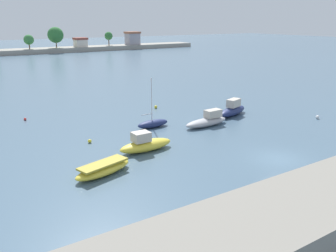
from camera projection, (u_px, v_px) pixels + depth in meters
name	position (u px, v px, depth m)	size (l,w,h in m)	color
ground_plane	(278.00, 159.00, 29.88)	(400.00, 400.00, 0.00)	#476075
moored_boat_0	(103.00, 169.00, 26.82)	(5.08, 2.76, 0.93)	yellow
moored_boat_1	(145.00, 144.00, 31.61)	(5.06, 1.71, 1.80)	yellow
moored_boat_2	(153.00, 123.00, 38.53)	(3.69, 1.31, 5.37)	navy
moored_boat_3	(207.00, 121.00, 39.11)	(5.58, 1.92, 1.68)	#9E9EA3
moored_boat_4	(233.00, 110.00, 43.34)	(5.48, 3.14, 1.97)	navy
mooring_buoy_0	(90.00, 141.00, 33.77)	(0.35, 0.35, 0.35)	yellow
mooring_buoy_1	(156.00, 107.00, 46.81)	(0.40, 0.40, 0.40)	yellow
mooring_buoy_2	(317.00, 117.00, 41.92)	(0.41, 0.41, 0.41)	white
mooring_buoy_3	(25.00, 119.00, 41.26)	(0.32, 0.32, 0.32)	red
distant_shoreline	(15.00, 48.00, 117.99)	(137.70, 9.07, 8.59)	gray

